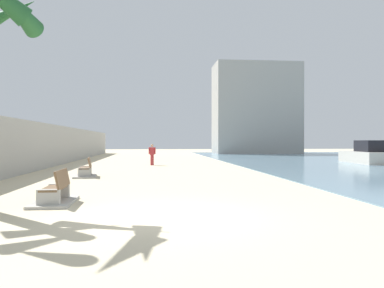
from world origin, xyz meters
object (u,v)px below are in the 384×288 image
at_px(person_walking, 152,153).
at_px(boat_far_right, 365,155).
at_px(bench_near, 55,195).
at_px(bench_far, 86,172).

distance_m(person_walking, boat_far_right, 17.02).
bearing_deg(bench_near, bench_far, 93.75).
relative_size(bench_near, bench_far, 0.96).
bearing_deg(bench_near, person_walking, 81.11).
height_order(bench_far, person_walking, person_walking).
bearing_deg(bench_far, person_walking, 69.96).
xyz_separation_m(bench_near, boat_far_right, (19.79, 18.35, 0.48)).
xyz_separation_m(person_walking, boat_far_right, (17.01, 0.56, -0.20)).
bearing_deg(boat_far_right, bench_near, -137.16).
distance_m(bench_far, person_walking, 9.79).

